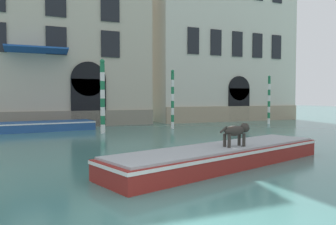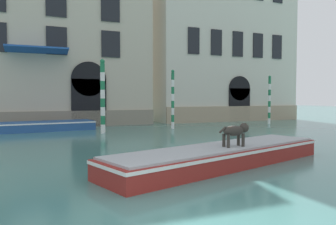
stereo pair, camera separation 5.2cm
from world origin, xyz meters
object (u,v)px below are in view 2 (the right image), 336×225
(boat_foreground, at_px, (222,155))
(mooring_pole_1, at_px, (173,99))
(boat_moored_near_palazzo, at_px, (42,126))
(mooring_pole_0, at_px, (103,96))
(mooring_pole_2, at_px, (269,100))
(dog_on_deck, at_px, (236,131))

(boat_foreground, relative_size, mooring_pole_1, 2.11)
(mooring_pole_1, bearing_deg, boat_moored_near_palazzo, 165.61)
(mooring_pole_0, height_order, mooring_pole_2, mooring_pole_0)
(dog_on_deck, relative_size, mooring_pole_1, 0.28)
(boat_moored_near_palazzo, xyz_separation_m, mooring_pole_2, (15.64, -1.28, 1.52))
(mooring_pole_1, relative_size, mooring_pole_2, 1.03)
(dog_on_deck, xyz_separation_m, mooring_pole_1, (2.81, 10.87, 0.84))
(dog_on_deck, bearing_deg, mooring_pole_1, 71.11)
(boat_foreground, distance_m, mooring_pole_0, 10.16)
(mooring_pole_0, bearing_deg, boat_foreground, -81.89)
(boat_moored_near_palazzo, bearing_deg, dog_on_deck, -76.07)
(mooring_pole_1, bearing_deg, dog_on_deck, -104.49)
(dog_on_deck, height_order, mooring_pole_0, mooring_pole_0)
(mooring_pole_1, distance_m, mooring_pole_2, 8.10)
(boat_moored_near_palazzo, bearing_deg, mooring_pole_1, -20.84)
(boat_foreground, xyz_separation_m, mooring_pole_0, (-1.41, 9.90, 1.75))
(boat_moored_near_palazzo, xyz_separation_m, mooring_pole_0, (3.05, -2.67, 1.77))
(boat_moored_near_palazzo, bearing_deg, boat_foreground, -76.92)
(boat_moored_near_palazzo, distance_m, mooring_pole_1, 7.97)
(mooring_pole_2, bearing_deg, mooring_pole_0, -173.71)
(mooring_pole_0, bearing_deg, mooring_pole_2, 6.29)
(mooring_pole_0, xyz_separation_m, mooring_pole_2, (12.59, 1.39, -0.25))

